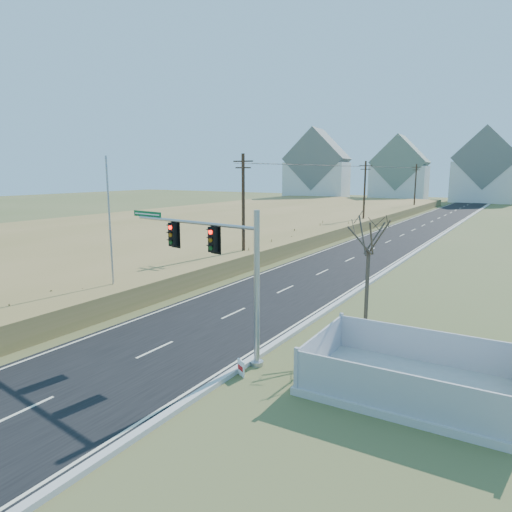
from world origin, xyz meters
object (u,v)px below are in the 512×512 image
at_px(flagpole, 111,248).
at_px(fence_enclosure, 409,383).
at_px(open_sign, 241,368).
at_px(bare_tree, 369,232).
at_px(traffic_signal_mast, 222,264).

bearing_deg(flagpole, fence_enclosure, -5.78).
relative_size(open_sign, flagpole, 0.07).
bearing_deg(bare_tree, traffic_signal_mast, -127.47).
height_order(flagpole, bare_tree, flagpole).
bearing_deg(traffic_signal_mast, open_sign, -30.00).
bearing_deg(open_sign, flagpole, -168.74).
bearing_deg(fence_enclosure, open_sign, -161.04).
relative_size(traffic_signal_mast, bare_tree, 1.28).
bearing_deg(fence_enclosure, flagpole, 172.86).
relative_size(fence_enclosure, bare_tree, 1.18).
relative_size(traffic_signal_mast, open_sign, 12.63).
xyz_separation_m(fence_enclosure, bare_tree, (-3.20, 4.88, 4.56)).
relative_size(traffic_signal_mast, fence_enclosure, 1.09).
bearing_deg(traffic_signal_mast, fence_enclosure, 12.97).
distance_m(traffic_signal_mast, fence_enclosure, 8.35).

